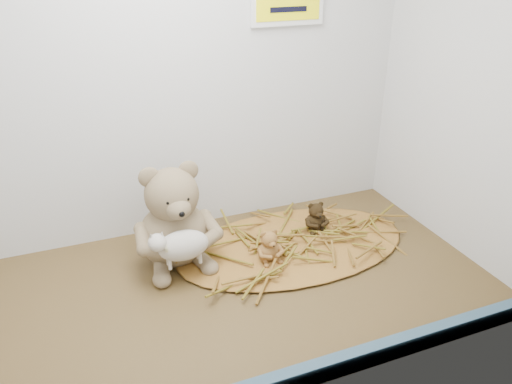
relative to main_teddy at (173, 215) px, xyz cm
name	(u,v)px	position (x,y,z in cm)	size (l,w,h in cm)	color
alcove_shell	(185,68)	(3.46, -5.52, 33.06)	(120.40, 60.20, 90.40)	#3E2C15
straw_bed	(293,245)	(27.43, -4.64, -11.39)	(57.19, 33.21, 1.11)	brown
main_teddy	(173,215)	(0.00, 0.00, 0.00)	(19.26, 20.33, 23.89)	#867753
toy_lamb	(183,245)	(0.00, -8.56, -2.91)	(14.12, 8.62, 9.12)	beige
mini_teddy_tan	(269,244)	(19.40, -8.75, -7.04)	(6.13, 6.47, 7.60)	#9B5E32
mini_teddy_brown	(315,215)	(35.46, -0.53, -7.07)	(6.08, 6.41, 7.53)	black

